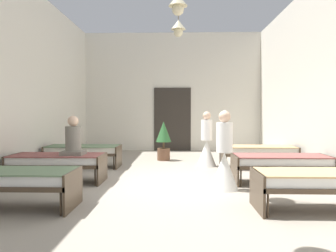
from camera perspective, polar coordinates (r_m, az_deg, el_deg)
The scene contains 12 objects.
ground_plane at distance 6.89m, azimuth 0.01°, elevation -10.13°, with size 7.27×12.44×0.10m, color #9E9384.
room_shell at distance 8.17m, azimuth 0.30°, elevation 8.04°, with size 7.07×12.04×4.49m.
bed_left_row_0 at distance 5.51m, azimuth -25.38°, elevation -8.26°, with size 1.90×0.84×0.57m.
bed_right_row_0 at distance 5.35m, azimuth 24.95°, elevation -8.56°, with size 1.90×0.84×0.57m.
bed_left_row_1 at distance 7.23m, azimuth -18.50°, elevation -5.72°, with size 1.90×0.84×0.57m.
bed_right_row_1 at distance 7.11m, azimuth 18.85°, elevation -5.86°, with size 1.90×0.84×0.57m.
bed_left_row_2 at distance 9.03m, azimuth -14.33°, elevation -4.13°, with size 1.90×0.84×0.57m.
bed_right_row_2 at distance 8.93m, azimuth 15.23°, elevation -4.21°, with size 1.90×0.84×0.57m.
nurse_near_aisle at distance 8.98m, azimuth 6.66°, elevation -3.53°, with size 0.52×0.52×1.49m.
nurse_mid_aisle at distance 6.26m, azimuth 9.68°, elevation -6.01°, with size 0.52×0.52×1.49m.
patient_seated_primary at distance 7.03m, azimuth -15.99°, elevation -2.39°, with size 0.44×0.44×0.80m.
potted_plant at distance 10.02m, azimuth -0.76°, elevation -2.13°, with size 0.46×0.46×1.18m.
Camera 1 is at (0.19, -6.73, 1.41)m, focal length 35.39 mm.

